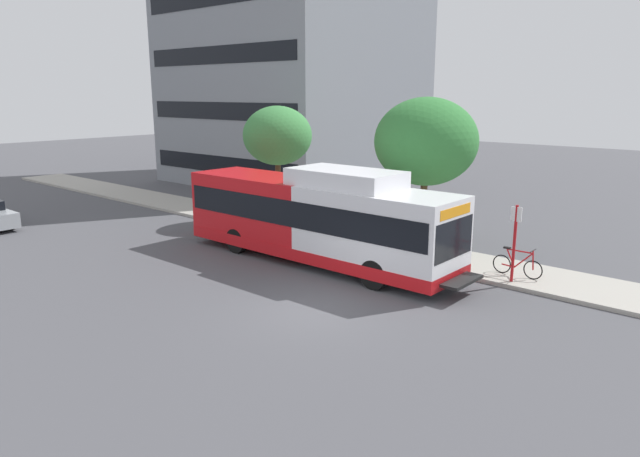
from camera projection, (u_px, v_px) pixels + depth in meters
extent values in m
plane|color=#4C4C51|center=(162.00, 260.00, 22.42)|extent=(120.00, 120.00, 0.00)
cube|color=#A8A399|center=(319.00, 234.00, 26.28)|extent=(3.00, 56.00, 0.14)
cube|color=white|center=(378.00, 230.00, 19.96)|extent=(2.54, 5.80, 2.73)
cube|color=red|center=(262.00, 209.00, 23.66)|extent=(2.54, 5.80, 2.73)
cube|color=red|center=(315.00, 248.00, 22.07)|extent=(2.57, 11.60, 0.44)
cube|color=black|center=(315.00, 209.00, 21.73)|extent=(2.58, 11.25, 0.96)
cube|color=black|center=(453.00, 239.00, 18.10)|extent=(2.34, 0.10, 1.24)
cube|color=orange|center=(455.00, 212.00, 17.89)|extent=(1.91, 0.08, 0.32)
cube|color=white|center=(345.00, 178.00, 20.50)|extent=(2.16, 4.06, 0.60)
cube|color=black|center=(462.00, 281.00, 18.15)|extent=(1.78, 0.60, 0.10)
cylinder|color=black|center=(374.00, 275.00, 18.96)|extent=(0.30, 1.00, 1.00)
cylinder|color=black|center=(412.00, 260.00, 20.62)|extent=(0.30, 1.00, 1.00)
cylinder|color=black|center=(237.00, 241.00, 23.28)|extent=(0.30, 1.00, 1.00)
cylinder|color=black|center=(277.00, 231.00, 24.95)|extent=(0.30, 1.00, 1.00)
cylinder|color=red|center=(514.00, 244.00, 19.13)|extent=(0.10, 0.10, 2.60)
cube|color=white|center=(516.00, 214.00, 18.89)|extent=(0.04, 0.36, 0.48)
torus|color=black|center=(533.00, 270.00, 19.54)|extent=(0.04, 0.66, 0.66)
torus|color=black|center=(502.00, 264.00, 20.24)|extent=(0.04, 0.66, 0.66)
cylinder|color=#B2191E|center=(523.00, 260.00, 19.70)|extent=(0.05, 0.64, 0.64)
cylinder|color=#B2191E|center=(511.00, 258.00, 19.99)|extent=(0.05, 0.34, 0.62)
cylinder|color=#B2191E|center=(520.00, 251.00, 19.73)|extent=(0.05, 0.90, 0.05)
cylinder|color=#B2191E|center=(508.00, 266.00, 20.10)|extent=(0.05, 0.45, 0.08)
cylinder|color=#B2191E|center=(533.00, 260.00, 19.48)|extent=(0.05, 0.10, 0.67)
cylinder|color=black|center=(533.00, 251.00, 19.42)|extent=(0.52, 0.03, 0.03)
cube|color=black|center=(507.00, 248.00, 20.01)|extent=(0.12, 0.24, 0.06)
cylinder|color=#4C3823|center=(423.00, 212.00, 23.87)|extent=(0.28, 0.28, 2.69)
ellipsoid|color=#337A38|center=(426.00, 142.00, 23.21)|extent=(4.14, 4.14, 3.52)
cylinder|color=#4C3823|center=(278.00, 191.00, 28.67)|extent=(0.28, 0.28, 2.87)
ellipsoid|color=#3D8442|center=(277.00, 136.00, 28.05)|extent=(3.35, 3.35, 2.85)
cylinder|color=black|center=(11.00, 223.00, 27.33)|extent=(0.20, 0.64, 0.64)
cube|color=black|center=(294.00, 156.00, 42.87)|extent=(13.91, 13.71, 1.10)
cube|color=black|center=(294.00, 109.00, 42.08)|extent=(13.91, 13.71, 1.10)
cube|color=black|center=(294.00, 59.00, 41.30)|extent=(13.91, 13.71, 1.10)
cube|color=black|center=(293.00, 8.00, 40.51)|extent=(13.91, 13.71, 1.10)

